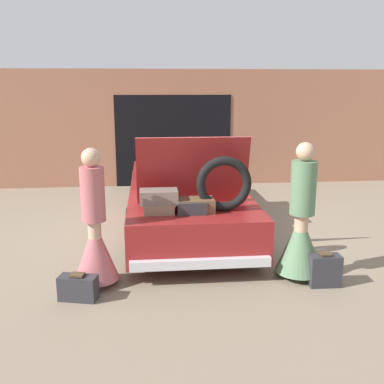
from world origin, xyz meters
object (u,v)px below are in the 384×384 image
object	(u,v)px
suitcase_beside_left_person	(78,288)
suitcase_beside_right_person	(324,270)
car	(185,195)
person_left	(95,237)
person_right	(301,231)

from	to	relation	value
suitcase_beside_left_person	suitcase_beside_right_person	bearing A→B (deg)	1.69
car	person_left	bearing A→B (deg)	-119.45
person_left	person_right	bearing A→B (deg)	79.31
suitcase_beside_right_person	car	bearing A→B (deg)	120.58
person_left	suitcase_beside_right_person	distance (m)	2.86
person_right	suitcase_beside_right_person	distance (m)	0.56
car	suitcase_beside_left_person	size ratio (longest dim) A/B	10.28
suitcase_beside_left_person	suitcase_beside_right_person	world-z (taller)	suitcase_beside_right_person
person_right	suitcase_beside_left_person	bearing A→B (deg)	99.08
suitcase_beside_right_person	suitcase_beside_left_person	bearing A→B (deg)	-178.31
car	suitcase_beside_left_person	distance (m)	3.07
car	person_left	size ratio (longest dim) A/B	2.82
person_left	suitcase_beside_right_person	size ratio (longest dim) A/B	4.03
suitcase_beside_left_person	person_right	bearing A→B (deg)	7.41
suitcase_beside_left_person	suitcase_beside_right_person	xyz separation A→B (m)	(2.98, 0.09, 0.05)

